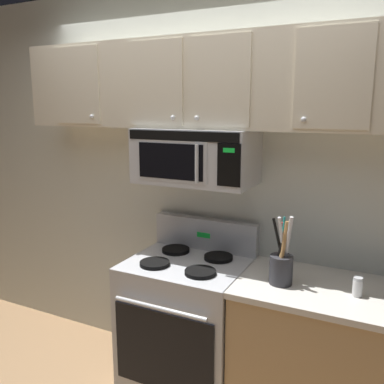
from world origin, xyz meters
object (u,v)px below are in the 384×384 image
object	(u,v)px
over_range_microwave	(195,156)
utensil_crock_charcoal	(282,264)
stove_range	(188,323)
salt_shaker	(358,287)

from	to	relation	value
over_range_microwave	utensil_crock_charcoal	size ratio (longest dim) A/B	1.87
stove_range	utensil_crock_charcoal	xyz separation A→B (m)	(0.63, -0.06, 0.55)
stove_range	utensil_crock_charcoal	size ratio (longest dim) A/B	2.75
stove_range	utensil_crock_charcoal	distance (m)	0.84
stove_range	over_range_microwave	world-z (taller)	over_range_microwave
utensil_crock_charcoal	salt_shaker	distance (m)	0.41
stove_range	over_range_microwave	xyz separation A→B (m)	(-0.00, 0.12, 1.11)
stove_range	salt_shaker	world-z (taller)	stove_range
stove_range	over_range_microwave	bearing A→B (deg)	90.14
utensil_crock_charcoal	stove_range	bearing A→B (deg)	174.37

